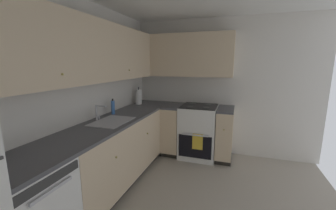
% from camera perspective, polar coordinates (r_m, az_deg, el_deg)
% --- Properties ---
extents(wall_back, '(4.11, 0.05, 2.42)m').
position_cam_1_polar(wall_back, '(2.66, -26.29, 0.58)').
color(wall_back, silver).
rests_on(wall_back, ground_plane).
extents(wall_right, '(0.05, 3.24, 2.42)m').
position_cam_1_polar(wall_right, '(3.92, 14.44, 4.44)').
color(wall_right, silver).
rests_on(wall_right, ground_plane).
extents(lower_cabinets_back, '(1.93, 0.62, 0.88)m').
position_cam_1_polar(lower_cabinets_back, '(3.01, -14.44, -12.70)').
color(lower_cabinets_back, beige).
rests_on(lower_cabinets_back, ground_plane).
extents(countertop_back, '(3.13, 0.60, 0.03)m').
position_cam_1_polar(countertop_back, '(2.86, -14.86, -4.42)').
color(countertop_back, '#4C4C51').
rests_on(countertop_back, lower_cabinets_back).
extents(lower_cabinets_right, '(0.62, 1.20, 0.88)m').
position_cam_1_polar(lower_cabinets_right, '(3.82, 7.59, -7.27)').
color(lower_cabinets_right, beige).
rests_on(lower_cabinets_right, ground_plane).
extents(countertop_right, '(0.60, 1.20, 0.03)m').
position_cam_1_polar(countertop_right, '(3.70, 7.76, -0.63)').
color(countertop_right, '#4C4C51').
rests_on(countertop_right, lower_cabinets_right).
extents(oven_range, '(0.68, 0.62, 1.06)m').
position_cam_1_polar(oven_range, '(3.82, 8.26, -6.95)').
color(oven_range, white).
rests_on(oven_range, ground_plane).
extents(upper_cabinets_back, '(2.81, 0.34, 0.73)m').
position_cam_1_polar(upper_cabinets_back, '(2.72, -20.26, 13.39)').
color(upper_cabinets_back, beige).
extents(upper_cabinets_right, '(0.32, 1.75, 0.73)m').
position_cam_1_polar(upper_cabinets_right, '(3.83, 3.94, 13.21)').
color(upper_cabinets_right, beige).
extents(sink, '(0.55, 0.40, 0.10)m').
position_cam_1_polar(sink, '(2.82, -14.80, -5.14)').
color(sink, '#B7B7BC').
rests_on(sink, countertop_back).
extents(faucet, '(0.07, 0.16, 0.20)m').
position_cam_1_polar(faucet, '(2.90, -18.35, -1.55)').
color(faucet, silver).
rests_on(faucet, countertop_back).
extents(soap_bottle, '(0.05, 0.05, 0.23)m').
position_cam_1_polar(soap_bottle, '(3.18, -14.62, -0.60)').
color(soap_bottle, '#3F72BF').
rests_on(soap_bottle, countertop_back).
extents(paper_towel_roll, '(0.11, 0.11, 0.33)m').
position_cam_1_polar(paper_towel_roll, '(3.86, -7.89, 2.16)').
color(paper_towel_roll, white).
rests_on(paper_towel_roll, countertop_back).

